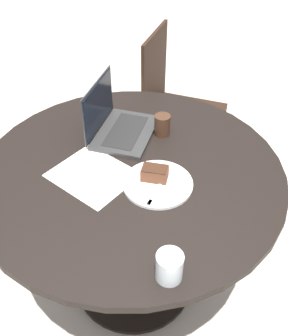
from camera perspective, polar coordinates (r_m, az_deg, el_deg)
ground_plane at (r=2.08m, az=-1.44°, el=-15.85°), size 12.00×12.00×0.00m
dining_table at (r=1.62m, az=-1.78°, el=-4.42°), size 1.18×1.18×0.75m
chair at (r=2.36m, az=4.41°, el=8.50°), size 0.59×0.59×0.93m
paper_document at (r=1.49m, az=-7.42°, el=-1.04°), size 0.38×0.37×0.00m
plate at (r=1.43m, az=2.01°, el=-2.29°), size 0.26×0.26×0.01m
cake_slice at (r=1.43m, az=1.57°, el=-0.76°), size 0.10×0.11×0.05m
fork at (r=1.39m, az=1.64°, el=-3.61°), size 0.14×0.12×0.00m
coffee_glass at (r=1.66m, az=2.67°, el=6.25°), size 0.07×0.07×0.09m
water_glass at (r=1.15m, az=3.71°, el=-14.07°), size 0.08×0.08×0.09m
laptop at (r=1.67m, az=-3.73°, el=6.21°), size 0.38×0.36×0.23m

